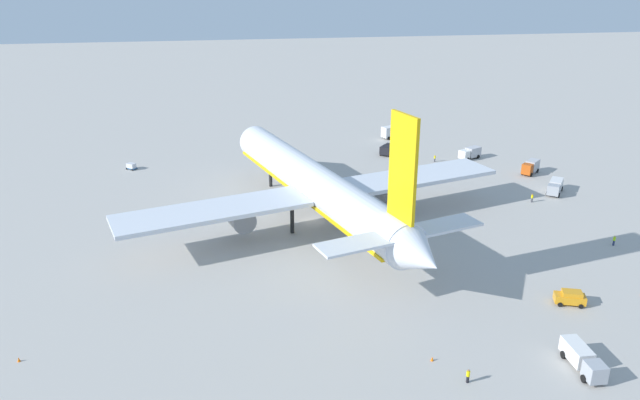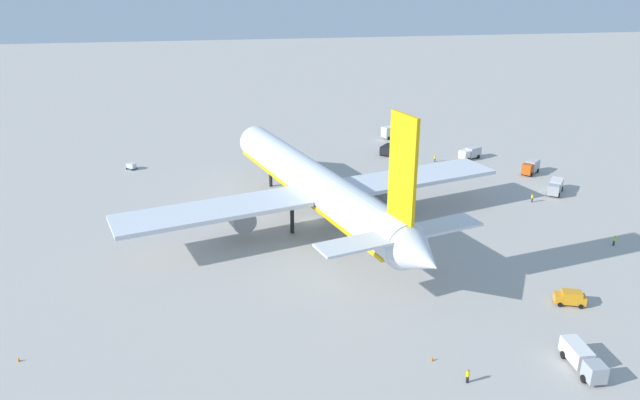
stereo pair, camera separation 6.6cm
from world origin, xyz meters
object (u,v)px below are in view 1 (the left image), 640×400
traffic_cone_1 (19,359)px  ground_worker_2 (468,376)px  baggage_cart_0 (131,166)px  ground_worker_0 (532,198)px  service_truck_0 (390,132)px  service_truck_4 (555,186)px  service_truck_1 (470,153)px  airliner (316,185)px  service_truck_2 (583,359)px  service_truck_5 (388,149)px  ground_worker_1 (435,158)px  service_truck_3 (531,167)px  service_van (570,297)px  ground_worker_4 (614,240)px  traffic_cone_0 (432,359)px

traffic_cone_1 → ground_worker_2: bearing=-104.4°
baggage_cart_0 → ground_worker_0: size_ratio=1.54×
service_truck_0 → service_truck_4: service_truck_0 is taller
baggage_cart_0 → service_truck_4: bearing=-109.8°
service_truck_1 → ground_worker_0: service_truck_1 is taller
airliner → service_truck_4: size_ratio=10.59×
service_truck_4 → service_truck_0: bearing=24.1°
service_truck_2 → traffic_cone_1: (12.72, 63.30, -1.11)m
baggage_cart_0 → ground_worker_0: bearing=-114.0°
service_truck_5 → ground_worker_2: service_truck_5 is taller
ground_worker_1 → service_truck_3: bearing=-124.3°
ground_worker_0 → service_van: bearing=158.9°
service_truck_0 → service_truck_1: 25.19m
service_van → ground_worker_0: 39.00m
ground_worker_1 → ground_worker_4: size_ratio=0.94×
ground_worker_0 → ground_worker_1: size_ratio=1.06×
service_truck_0 → ground_worker_0: bearing=-164.8°
service_truck_4 → traffic_cone_0: size_ratio=12.13×
service_truck_2 → ground_worker_4: service_truck_2 is taller
service_truck_3 → ground_worker_4: 37.26m
service_truck_4 → service_van: service_truck_4 is taller
ground_worker_4 → traffic_cone_0: (-24.65, 40.17, -0.62)m
service_truck_2 → baggage_cart_0: service_truck_2 is taller
service_truck_0 → service_truck_1: (-21.27, -13.48, -0.20)m
service_truck_4 → traffic_cone_0: bearing=138.3°
service_truck_4 → service_van: bearing=152.4°
service_truck_1 → service_truck_3: bearing=-146.3°
service_truck_5 → ground_worker_1: 11.87m
service_truck_5 → traffic_cone_0: size_ratio=9.58×
service_truck_3 → service_van: bearing=157.0°
baggage_cart_0 → traffic_cone_1: (-71.99, 4.98, -0.50)m
baggage_cart_0 → ground_worker_1: (-6.58, -69.53, 0.06)m
ground_worker_0 → ground_worker_1: ground_worker_0 is taller
service_truck_1 → service_truck_2: (-78.93, 20.34, -0.10)m
service_truck_4 → service_van: (-40.42, 21.15, -0.40)m
service_truck_0 → ground_worker_4: bearing=-166.4°
service_truck_0 → service_truck_4: (-46.53, -20.85, -0.26)m
service_truck_2 → service_van: size_ratio=1.61×
service_truck_2 → ground_worker_2: bearing=90.0°
ground_worker_1 → traffic_cone_0: bearing=159.6°
service_truck_1 → ground_worker_4: (-49.85, -3.69, -0.59)m
airliner → ground_worker_1: 46.67m
service_truck_5 → traffic_cone_1: bearing=138.1°
airliner → ground_worker_0: airliner is taller
airliner → service_van: 44.60m
ground_worker_2 → traffic_cone_1: (12.72, 49.62, -0.59)m
airliner → service_truck_3: bearing=-69.2°
baggage_cart_0 → airliner: bearing=-136.8°
service_truck_5 → service_van: service_truck_5 is taller
ground_worker_0 → traffic_cone_0: ground_worker_0 is taller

